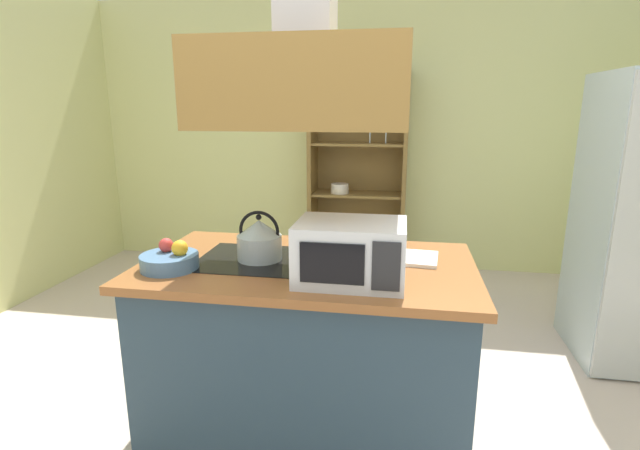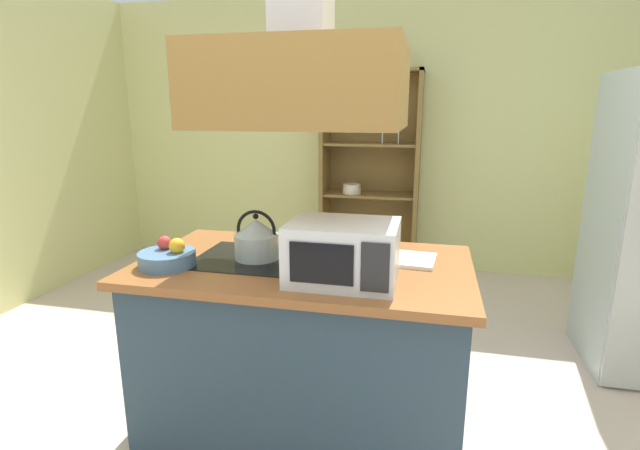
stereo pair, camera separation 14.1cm
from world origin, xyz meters
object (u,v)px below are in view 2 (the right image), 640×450
Objects in this scene: microwave at (343,252)px; fruit_bowl at (168,257)px; dish_cabinet at (370,185)px; kettle at (256,239)px; cutting_board at (399,258)px.

fruit_bowl is (-0.84, 0.01, -0.09)m from microwave.
dish_cabinet reaches higher than kettle.
fruit_bowl is (-0.37, -0.20, -0.06)m from kettle.
cutting_board is (0.69, 0.13, -0.09)m from kettle.
microwave reaches higher than fruit_bowl.
dish_cabinet is 8.12× the size of kettle.
fruit_bowl is at bearing -162.65° from cutting_board.
dish_cabinet reaches higher than fruit_bowl.
kettle reaches higher than cutting_board.
kettle is 0.42m from fruit_bowl.
cutting_board is 0.43m from microwave.
kettle is (-0.24, -2.56, 0.12)m from dish_cabinet.
microwave is at bearing -24.37° from kettle.
dish_cabinet is 7.44× the size of fruit_bowl.
dish_cabinet is 4.28× the size of microwave.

